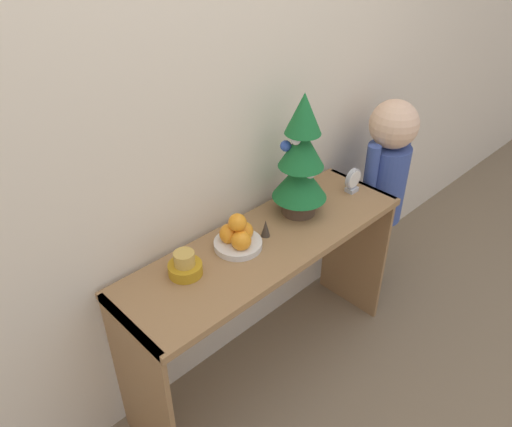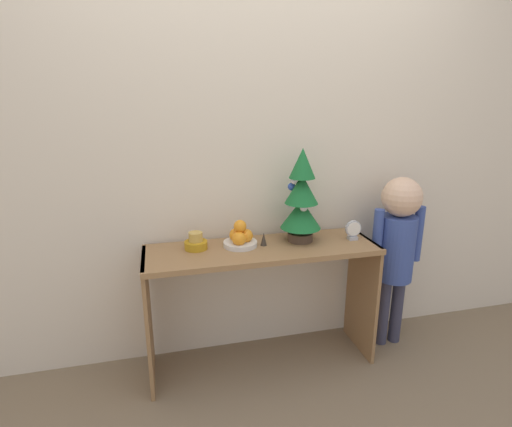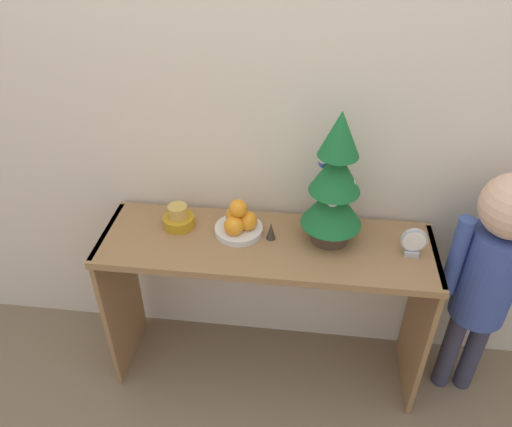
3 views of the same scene
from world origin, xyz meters
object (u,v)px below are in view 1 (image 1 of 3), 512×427
object	(u,v)px
mini_tree	(301,160)
fruit_bowl	(238,237)
child_figure	(386,173)
figurine	(266,228)
desk_clock	(353,181)
singing_bowl	(185,266)

from	to	relation	value
mini_tree	fruit_bowl	bearing A→B (deg)	-179.88
fruit_bowl	child_figure	bearing A→B (deg)	-2.50
fruit_bowl	figurine	world-z (taller)	fruit_bowl
figurine	desk_clock	bearing A→B (deg)	-3.57
mini_tree	desk_clock	bearing A→B (deg)	-10.64
figurine	child_figure	size ratio (longest dim) A/B	0.07
singing_bowl	desk_clock	distance (m)	0.90
figurine	singing_bowl	bearing A→B (deg)	174.26
child_figure	figurine	bearing A→B (deg)	178.71
child_figure	mini_tree	bearing A→B (deg)	176.00
mini_tree	child_figure	xyz separation A→B (m)	(0.61, -0.04, -0.28)
fruit_bowl	singing_bowl	world-z (taller)	fruit_bowl
singing_bowl	child_figure	bearing A→B (deg)	-2.67
singing_bowl	desk_clock	world-z (taller)	desk_clock
singing_bowl	child_figure	distance (m)	1.21
mini_tree	desk_clock	distance (m)	0.36
figurine	fruit_bowl	bearing A→B (deg)	169.72
mini_tree	child_figure	size ratio (longest dim) A/B	0.49
mini_tree	desk_clock	xyz separation A→B (m)	(0.30, -0.06, -0.20)
figurine	child_figure	bearing A→B (deg)	-1.29
fruit_bowl	singing_bowl	distance (m)	0.25
child_figure	fruit_bowl	bearing A→B (deg)	177.50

